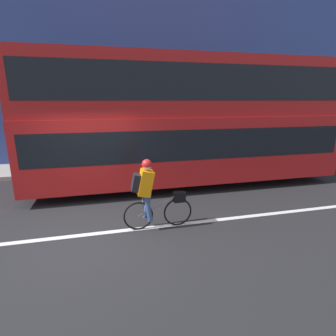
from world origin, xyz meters
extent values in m
plane|color=#232326|center=(0.00, 0.00, 0.00)|extent=(80.00, 80.00, 0.00)
cube|color=silver|center=(0.00, -0.08, 0.00)|extent=(50.00, 0.14, 0.01)
cube|color=#A8A399|center=(0.00, 5.62, 0.07)|extent=(60.00, 2.12, 0.14)
cube|color=#33478C|center=(0.00, 6.83, 4.89)|extent=(60.00, 0.30, 9.77)
cylinder|color=black|center=(6.05, 2.84, 0.48)|extent=(0.96, 0.30, 0.96)
cylinder|color=black|center=(-0.02, 2.84, 0.48)|extent=(0.96, 0.30, 0.96)
cube|color=#B21919|center=(3.01, 2.84, 1.28)|extent=(9.79, 2.48, 1.98)
cube|color=black|center=(3.01, 2.84, 1.52)|extent=(9.40, 2.50, 0.87)
cube|color=#B21919|center=(3.01, 2.84, 3.14)|extent=(9.79, 2.38, 1.73)
cube|color=black|center=(3.01, 2.84, 3.23)|extent=(9.40, 2.40, 0.97)
torus|color=black|center=(1.91, -0.12, 0.32)|extent=(0.65, 0.04, 0.65)
torus|color=black|center=(1.02, -0.12, 0.32)|extent=(0.65, 0.04, 0.65)
cylinder|color=slate|center=(1.46, -0.12, 0.53)|extent=(0.90, 0.03, 0.44)
cylinder|color=slate|center=(1.13, -0.12, 0.56)|extent=(0.03, 0.03, 0.47)
cube|color=black|center=(1.94, -0.12, 0.68)|extent=(0.26, 0.16, 0.22)
cube|color=orange|center=(1.19, -0.12, 1.07)|extent=(0.37, 0.32, 0.58)
cube|color=black|center=(0.99, -0.12, 1.09)|extent=(0.21, 0.26, 0.38)
cylinder|color=#384C7A|center=(1.23, -0.03, 0.51)|extent=(0.21, 0.11, 0.58)
cylinder|color=#384C7A|center=(1.23, -0.21, 0.51)|extent=(0.19, 0.11, 0.58)
sphere|color=tan|center=(1.23, -0.12, 1.42)|extent=(0.19, 0.19, 0.19)
sphere|color=red|center=(1.23, -0.12, 1.46)|extent=(0.21, 0.21, 0.21)
cylinder|color=#194C23|center=(6.10, 5.52, 0.66)|extent=(0.55, 0.55, 1.05)
cylinder|color=#59595B|center=(1.91, 5.52, 1.43)|extent=(0.07, 0.07, 2.58)
cube|color=red|center=(1.91, 5.47, 2.49)|extent=(0.36, 0.02, 0.36)
camera|label=1|loc=(0.41, -5.33, 2.75)|focal=28.00mm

